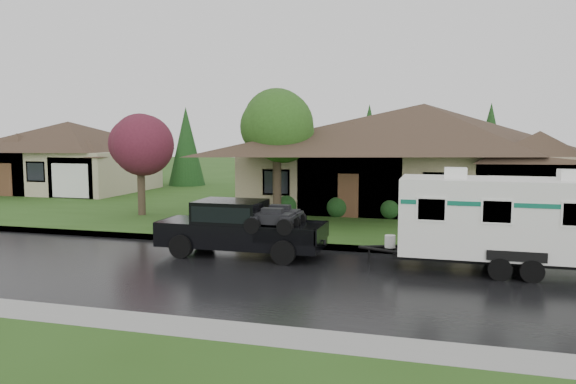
{
  "coord_description": "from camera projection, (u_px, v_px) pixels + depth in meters",
  "views": [
    {
      "loc": [
        3.21,
        -17.4,
        4.23
      ],
      "look_at": [
        -2.25,
        2.0,
        2.07
      ],
      "focal_mm": 35.0,
      "sensor_mm": 36.0,
      "label": 1
    }
  ],
  "objects": [
    {
      "name": "house_main",
      "position": [
        429.0,
        144.0,
        30.21
      ],
      "size": [
        19.44,
        10.8,
        6.9
      ],
      "color": "gray",
      "rests_on": "lawn"
    },
    {
      "name": "house_far",
      "position": [
        70.0,
        150.0,
        38.7
      ],
      "size": [
        10.8,
        8.64,
        5.8
      ],
      "color": "tan",
      "rests_on": "lawn"
    },
    {
      "name": "pickup_truck",
      "position": [
        238.0,
        226.0,
        19.23
      ],
      "size": [
        5.67,
        2.15,
        1.89
      ],
      "color": "black",
      "rests_on": "ground"
    },
    {
      "name": "travel_trailer",
      "position": [
        513.0,
        218.0,
        16.79
      ],
      "size": [
        6.99,
        2.46,
        3.14
      ],
      "color": "white",
      "rests_on": "ground"
    },
    {
      "name": "curb",
      "position": [
        350.0,
        248.0,
        20.11
      ],
      "size": [
        140.0,
        0.5,
        0.15
      ],
      "primitive_type": "cube",
      "color": "gray",
      "rests_on": "ground"
    },
    {
      "name": "shrub_row",
      "position": [
        418.0,
        209.0,
        26.26
      ],
      "size": [
        13.6,
        1.0,
        1.0
      ],
      "color": "#143814",
      "rests_on": "lawn"
    },
    {
      "name": "lawn",
      "position": [
        387.0,
        204.0,
        32.31
      ],
      "size": [
        140.0,
        26.0,
        0.15
      ],
      "primitive_type": "cube",
      "color": "#2B4F18",
      "rests_on": "ground"
    },
    {
      "name": "tree_red",
      "position": [
        140.0,
        144.0,
        27.37
      ],
      "size": [
        3.04,
        3.04,
        5.04
      ],
      "color": "#382B1E",
      "rests_on": "lawn"
    },
    {
      "name": "ground",
      "position": [
        339.0,
        264.0,
        17.97
      ],
      "size": [
        140.0,
        140.0,
        0.0
      ],
      "primitive_type": "plane",
      "color": "#2B4F18",
      "rests_on": "ground"
    },
    {
      "name": "road",
      "position": [
        326.0,
        280.0,
        16.05
      ],
      "size": [
        140.0,
        8.0,
        0.01
      ],
      "primitive_type": "cube",
      "color": "black",
      "rests_on": "ground"
    },
    {
      "name": "tree_left_green",
      "position": [
        277.0,
        129.0,
        26.35
      ],
      "size": [
        3.69,
        3.69,
        6.1
      ],
      "color": "#382B1E",
      "rests_on": "lawn"
    }
  ]
}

